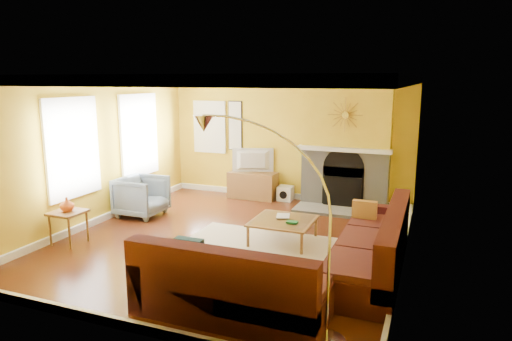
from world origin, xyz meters
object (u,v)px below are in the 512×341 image
at_px(coffee_table, 283,231).
at_px(side_table, 69,228).
at_px(armchair, 142,196).
at_px(media_console, 253,185).
at_px(sectional_sofa, 293,241).
at_px(arc_lamp, 269,230).

bearing_deg(coffee_table, side_table, -157.39).
bearing_deg(armchair, media_console, -36.58).
bearing_deg(media_console, coffee_table, -58.35).
xyz_separation_m(media_console, armchair, (-1.53, -2.07, 0.09)).
distance_m(coffee_table, side_table, 3.51).
bearing_deg(coffee_table, sectional_sofa, -65.10).
bearing_deg(coffee_table, armchair, 172.19).
bearing_deg(sectional_sofa, arc_lamp, -82.33).
bearing_deg(media_console, arc_lamp, -66.44).
relative_size(media_console, side_table, 1.97).
xyz_separation_m(side_table, arc_lamp, (3.96, -1.33, 0.87)).
bearing_deg(arc_lamp, side_table, 161.42).
xyz_separation_m(coffee_table, arc_lamp, (0.72, -2.68, 0.95)).
height_order(armchair, side_table, armchair).
distance_m(sectional_sofa, side_table, 3.76).
bearing_deg(armchair, arc_lamp, -129.31).
distance_m(armchair, side_table, 1.78).
height_order(side_table, arc_lamp, arc_lamp).
xyz_separation_m(coffee_table, media_console, (-1.53, 2.49, 0.10)).
xyz_separation_m(sectional_sofa, media_console, (-2.04, 3.57, -0.15)).
distance_m(coffee_table, arc_lamp, 2.93).
bearing_deg(armchair, sectional_sofa, -112.89).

